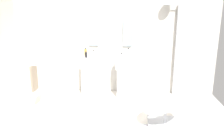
# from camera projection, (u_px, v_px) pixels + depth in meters

# --- Properties ---
(ground_plane) EXTENTS (4.80, 3.60, 0.04)m
(ground_plane) POSITION_uv_depth(u_px,v_px,m) (100.00, 125.00, 3.48)
(ground_plane) COLOR silver
(rear_partition) EXTENTS (4.80, 0.10, 2.60)m
(rear_partition) POSITION_uv_depth(u_px,v_px,m) (111.00, 38.00, 4.77)
(rear_partition) COLOR beige
(rear_partition) RESTS_ON ground_plane
(pedestal_sink_left) EXTENTS (0.51, 0.51, 1.01)m
(pedestal_sink_left) POSITION_uv_depth(u_px,v_px,m) (92.00, 73.00, 4.67)
(pedestal_sink_left) COLOR white
(pedestal_sink_left) RESTS_ON ground_plane
(pedestal_sink_right) EXTENTS (0.51, 0.51, 1.01)m
(pedestal_sink_right) POSITION_uv_depth(u_px,v_px,m) (127.00, 75.00, 4.59)
(pedestal_sink_right) COLOR white
(pedestal_sink_right) RESTS_ON ground_plane
(vanity_mirror_left) EXTENTS (0.22, 0.03, 0.60)m
(vanity_mirror_left) POSITION_uv_depth(u_px,v_px,m) (93.00, 33.00, 4.72)
(vanity_mirror_left) COLOR #8C9EA8
(vanity_mirror_right) EXTENTS (0.22, 0.03, 0.60)m
(vanity_mirror_right) POSITION_uv_depth(u_px,v_px,m) (128.00, 33.00, 4.64)
(vanity_mirror_right) COLOR #8C9EA8
(shower_column) EXTENTS (0.49, 0.24, 2.05)m
(shower_column) POSITION_uv_depth(u_px,v_px,m) (178.00, 49.00, 4.54)
(shower_column) COLOR #B7BABF
(shower_column) RESTS_ON ground_plane
(lounge_chair) EXTENTS (1.10, 1.10, 0.65)m
(lounge_chair) POSITION_uv_depth(u_px,v_px,m) (166.00, 106.00, 3.35)
(lounge_chair) COLOR #B7BABF
(lounge_chair) RESTS_ON ground_plane
(towel_rack) EXTENTS (0.37, 0.22, 0.95)m
(towel_rack) POSITION_uv_depth(u_px,v_px,m) (33.00, 79.00, 3.87)
(towel_rack) COLOR #B7BABF
(towel_rack) RESTS_ON ground_plane
(soap_bottle_amber) EXTENTS (0.06, 0.06, 0.18)m
(soap_bottle_amber) POSITION_uv_depth(u_px,v_px,m) (86.00, 52.00, 4.59)
(soap_bottle_amber) COLOR #C68C38
(soap_bottle_amber) RESTS_ON pedestal_sink_left
(soap_bottle_grey) EXTENTS (0.06, 0.06, 0.12)m
(soap_bottle_grey) POSITION_uv_depth(u_px,v_px,m) (122.00, 56.00, 4.35)
(soap_bottle_grey) COLOR #99999E
(soap_bottle_grey) RESTS_ON pedestal_sink_right
(soap_bottle_white) EXTENTS (0.05, 0.05, 0.16)m
(soap_bottle_white) POSITION_uv_depth(u_px,v_px,m) (94.00, 54.00, 4.44)
(soap_bottle_white) COLOR white
(soap_bottle_white) RESTS_ON pedestal_sink_left
(soap_bottle_clear) EXTENTS (0.06, 0.06, 0.18)m
(soap_bottle_clear) POSITION_uv_depth(u_px,v_px,m) (128.00, 52.00, 4.61)
(soap_bottle_clear) COLOR silver
(soap_bottle_clear) RESTS_ON pedestal_sink_right
(soap_bottle_black) EXTENTS (0.05, 0.05, 0.14)m
(soap_bottle_black) POSITION_uv_depth(u_px,v_px,m) (86.00, 55.00, 4.42)
(soap_bottle_black) COLOR black
(soap_bottle_black) RESTS_ON pedestal_sink_left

